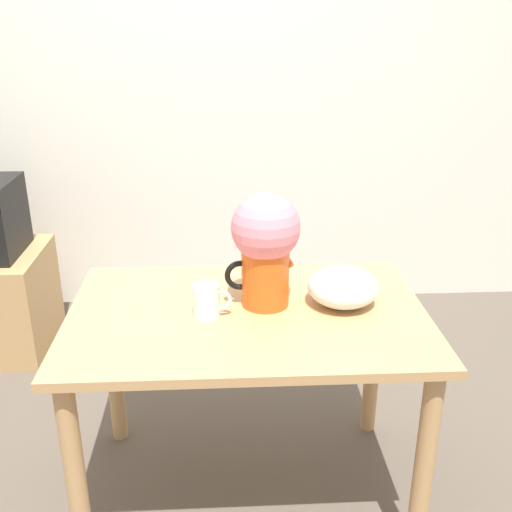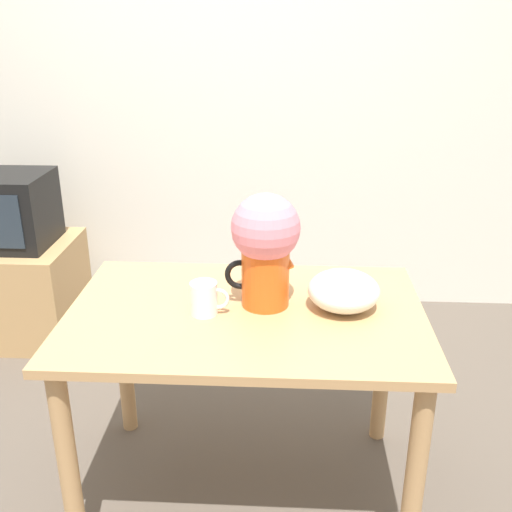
% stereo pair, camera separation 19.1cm
% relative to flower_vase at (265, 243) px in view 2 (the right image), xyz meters
% --- Properties ---
extents(ground_plane, '(12.00, 12.00, 0.00)m').
position_rel_flower_vase_xyz_m(ground_plane, '(-0.23, -0.10, -0.95)').
color(ground_plane, brown).
extents(wall_back, '(8.00, 0.05, 2.60)m').
position_rel_flower_vase_xyz_m(wall_back, '(-0.23, 1.57, 0.35)').
color(wall_back, silver).
rests_on(wall_back, ground_plane).
extents(table, '(1.15, 0.77, 0.73)m').
position_rel_flower_vase_xyz_m(table, '(-0.06, -0.05, -0.33)').
color(table, tan).
rests_on(table, ground_plane).
extents(flower_vase, '(0.24, 0.22, 0.38)m').
position_rel_flower_vase_xyz_m(flower_vase, '(0.00, 0.00, 0.00)').
color(flower_vase, '#E05619').
rests_on(flower_vase, table).
extents(coffee_mug, '(0.12, 0.09, 0.11)m').
position_rel_flower_vase_xyz_m(coffee_mug, '(-0.19, -0.08, -0.16)').
color(coffee_mug, white).
rests_on(coffee_mug, table).
extents(white_bowl, '(0.23, 0.23, 0.12)m').
position_rel_flower_vase_xyz_m(white_bowl, '(0.25, -0.01, -0.15)').
color(white_bowl, silver).
rests_on(white_bowl, table).
extents(tv_stand, '(0.68, 0.55, 0.52)m').
position_rel_flower_vase_xyz_m(tv_stand, '(-1.39, 1.05, -0.69)').
color(tv_stand, tan).
rests_on(tv_stand, ground_plane).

